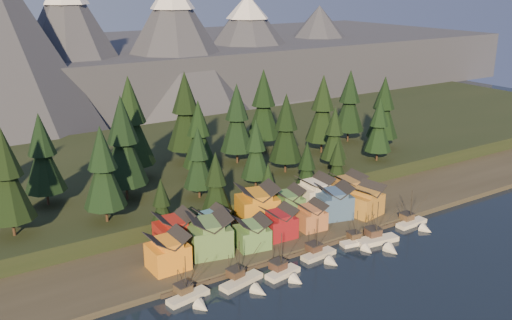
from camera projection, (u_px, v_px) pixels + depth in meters
ground at (346, 277)px, 132.25m from camera, size 500.00×500.00×0.00m
shore_strip at (253, 217)px, 164.03m from camera, size 400.00×50.00×1.50m
hillside at (178, 164)px, 203.35m from camera, size 420.00×100.00×6.00m
dock at (303, 249)px, 145.30m from camera, size 80.00×4.00×1.00m
mountain_ridge at (65, 61)px, 293.08m from camera, size 560.00×190.00×90.00m
boat_0 at (191, 293)px, 121.79m from camera, size 10.26×10.90×11.27m
boat_1 at (245, 278)px, 128.01m from camera, size 11.66×12.32×11.63m
boat_2 at (286, 268)px, 131.75m from camera, size 9.32×9.96×11.83m
boat_3 at (322, 251)px, 140.57m from camera, size 9.82×10.57×11.36m
boat_4 at (360, 239)px, 147.52m from camera, size 9.71×10.32×10.19m
boat_5 at (381, 237)px, 147.84m from camera, size 12.12×12.92×12.62m
boat_6 at (415, 219)px, 158.92m from camera, size 10.06×10.90×11.36m
house_front_0 at (168, 250)px, 132.08m from camera, size 8.88×8.41×8.75m
house_front_1 at (209, 233)px, 139.19m from camera, size 11.68×11.38×10.23m
house_front_2 at (252, 232)px, 142.95m from camera, size 9.08×9.13×7.67m
house_front_3 at (279, 222)px, 148.48m from camera, size 8.27×7.91×8.08m
house_front_4 at (310, 215)px, 153.85m from camera, size 7.75×8.25×7.22m
house_front_5 at (334, 200)px, 160.68m from camera, size 10.87×10.29×9.52m
house_front_6 at (365, 199)px, 162.67m from camera, size 10.29×9.90×8.87m
house_back_0 at (174, 230)px, 141.69m from camera, size 9.03×8.70×9.47m
house_back_1 at (212, 224)px, 146.98m from camera, size 7.74×7.83×8.35m
house_back_2 at (257, 204)px, 156.19m from camera, size 12.31×11.67×11.08m
house_back_3 at (287, 202)px, 160.95m from camera, size 9.45×8.66×8.61m
house_back_4 at (315, 192)px, 166.48m from camera, size 9.54×9.20×9.86m
house_back_5 at (348, 189)px, 169.81m from camera, size 9.20×9.29×9.52m
tree_hill_0 at (7, 177)px, 135.34m from camera, size 11.91×11.91×27.74m
tree_hill_1 at (43, 156)px, 154.60m from camera, size 11.28×11.28×26.28m
tree_hill_2 at (103, 170)px, 143.87m from camera, size 11.03×11.03×25.70m
tree_hill_3 at (123, 144)px, 157.91m from camera, size 12.96×12.96×30.20m
tree_hill_4 at (131, 124)px, 173.61m from camera, size 14.09×14.09×32.82m
tree_hill_5 at (198, 159)px, 160.73m from camera, size 9.07×9.07×21.13m
tree_hill_6 at (199, 136)px, 176.22m from camera, size 10.77×10.77×25.08m
tree_hill_7 at (256, 151)px, 168.42m from camera, size 9.14×9.14×21.30m
tree_hill_8 at (237, 120)px, 190.75m from camera, size 11.78×11.78×27.44m
tree_hill_9 at (286, 130)px, 181.52m from camera, size 11.18×11.18×26.06m
tree_hill_10 at (263, 107)px, 205.03m from camera, size 12.82×12.82×29.87m
tree_hill_11 at (334, 135)px, 186.68m from camera, size 8.92×8.92×20.78m
tree_hill_12 at (323, 111)px, 202.36m from camera, size 12.19×12.19×28.41m
tree_hill_13 at (379, 127)px, 194.16m from camera, size 9.53×9.53×22.21m
tree_hill_14 at (349, 103)px, 216.58m from camera, size 11.93×11.93×27.80m
tree_hill_15 at (186, 114)px, 190.86m from camera, size 13.43×13.43×31.29m
tree_hill_17 at (384, 109)px, 207.58m from camera, size 11.58×11.58×26.99m
tree_shore_0 at (162, 206)px, 146.59m from camera, size 7.04×7.04×16.39m
tree_shore_1 at (216, 185)px, 154.14m from camera, size 8.96×8.96×20.86m
tree_shore_2 at (268, 185)px, 163.98m from camera, size 6.27×6.27×14.61m
tree_shore_3 at (307, 169)px, 170.51m from camera, size 8.12×8.12×18.91m
tree_shore_4 at (337, 165)px, 176.94m from camera, size 7.57×7.57×17.64m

